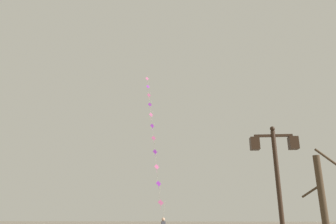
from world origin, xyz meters
name	(u,v)px	position (x,y,z in m)	size (l,w,h in m)	color
twin_lantern_lamp_post	(277,170)	(2.47, 8.94, 3.20)	(1.49, 0.28, 4.61)	black
kite_train	(153,132)	(-3.86, 28.56, 9.55)	(3.57, 12.66, 18.12)	brown
bare_tree	(323,204)	(5.27, 12.98, 2.29)	(1.85, 1.01, 4.66)	#423323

